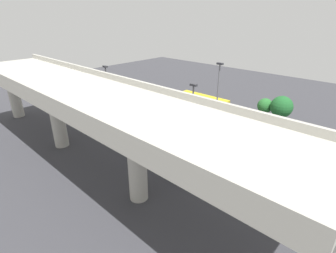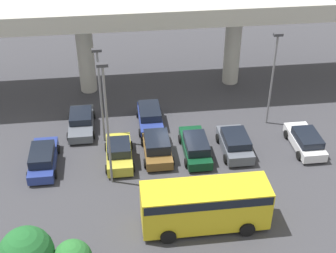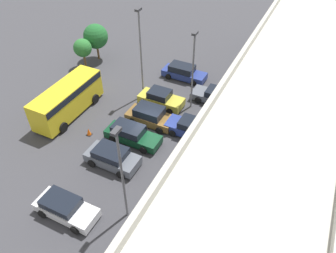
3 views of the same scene
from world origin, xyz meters
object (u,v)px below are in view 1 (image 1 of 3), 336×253
at_px(parked_car_1, 193,162).
at_px(shuttle_bus, 202,105).
at_px(lamp_post_mid_lot, 192,115).
at_px(tree_front_right, 265,106).
at_px(parked_car_0, 241,153).
at_px(parked_car_5, 147,118).
at_px(parked_car_2, 199,137).
at_px(traffic_cone, 177,117).
at_px(parked_car_6, 124,109).
at_px(lamp_post_by_overpass, 107,91).
at_px(lamp_post_near_aisle, 217,97).
at_px(parked_car_7, 155,143).
at_px(parked_car_4, 163,124).
at_px(parked_car_3, 179,131).
at_px(tree_front_left, 282,107).

bearing_deg(parked_car_1, shuttle_bus, 33.34).
xyz_separation_m(lamp_post_mid_lot, tree_front_right, (-1.59, -13.73, -2.16)).
relative_size(parked_car_0, parked_car_5, 1.11).
xyz_separation_m(parked_car_2, traffic_cone, (6.66, -3.67, -0.40)).
height_order(parked_car_6, lamp_post_by_overpass, lamp_post_by_overpass).
xyz_separation_m(parked_car_2, parked_car_6, (13.97, -0.16, -0.05)).
height_order(shuttle_bus, lamp_post_near_aisle, lamp_post_near_aisle).
bearing_deg(parked_car_6, lamp_post_near_aisle, 98.35).
distance_m(parked_car_0, parked_car_7, 9.24).
height_order(parked_car_6, lamp_post_mid_lot, lamp_post_mid_lot).
distance_m(parked_car_0, parked_car_1, 5.33).
xyz_separation_m(parked_car_1, tree_front_right, (0.21, -15.68, 1.71)).
bearing_deg(traffic_cone, lamp_post_by_overpass, 52.98).
bearing_deg(lamp_post_by_overpass, parked_car_2, -163.35).
height_order(shuttle_bus, lamp_post_by_overpass, lamp_post_by_overpass).
relative_size(parked_car_1, parked_car_2, 1.11).
height_order(parked_car_1, parked_car_2, parked_car_2).
bearing_deg(traffic_cone, parked_car_5, 62.64).
xyz_separation_m(parked_car_1, parked_car_4, (8.47, -4.59, 0.06)).
distance_m(parked_car_4, traffic_cone, 3.92).
height_order(parked_car_0, traffic_cone, parked_car_0).
relative_size(parked_car_1, lamp_post_near_aisle, 0.54).
relative_size(parked_car_3, lamp_post_by_overpass, 0.57).
xyz_separation_m(parked_car_5, tree_front_left, (-13.48, -10.87, 2.09)).
relative_size(tree_front_left, tree_front_right, 1.25).
bearing_deg(lamp_post_by_overpass, parked_car_5, -135.20).
bearing_deg(parked_car_7, parked_car_2, -30.65).
bearing_deg(parked_car_5, parked_car_0, 90.45).
height_order(parked_car_1, parked_car_7, parked_car_7).
bearing_deg(parked_car_2, lamp_post_mid_lot, 20.95).
bearing_deg(traffic_cone, parked_car_6, 25.63).
bearing_deg(tree_front_left, parked_car_4, 46.01).
relative_size(parked_car_5, lamp_post_mid_lot, 0.56).
relative_size(parked_car_2, parked_car_4, 0.90).
height_order(parked_car_3, parked_car_6, parked_car_3).
bearing_deg(parked_car_2, tree_front_right, 166.51).
bearing_deg(parked_car_0, tree_front_right, -165.91).
distance_m(parked_car_3, tree_front_right, 12.69).
bearing_deg(shuttle_bus, parked_car_0, 145.39).
relative_size(shuttle_bus, tree_front_right, 2.25).
relative_size(parked_car_0, parked_car_7, 1.02).
xyz_separation_m(shuttle_bus, tree_front_left, (-9.78, -3.65, 1.08)).
bearing_deg(parked_car_2, tree_front_left, 155.69).
distance_m(parked_car_1, traffic_cone, 12.66).
xyz_separation_m(lamp_post_near_aisle, lamp_post_mid_lot, (-0.45, 5.04, -0.66)).
relative_size(parked_car_3, shuttle_bus, 0.58).
bearing_deg(parked_car_6, parked_car_1, 73.94).
height_order(parked_car_3, parked_car_5, parked_car_3).
height_order(parked_car_6, tree_front_left, tree_front_left).
bearing_deg(parked_car_2, parked_car_3, -82.71).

